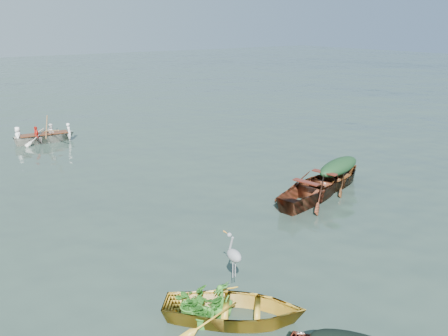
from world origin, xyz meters
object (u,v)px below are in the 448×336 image
Objects in this scene: rowed_boat at (45,142)px; heron at (234,263)px; open_wooden_boat at (314,198)px; yellow_dinghy at (234,320)px; green_tarp_boat at (337,185)px.

heron reaches higher than rowed_boat.
rowed_boat is at bearing 9.31° from open_wooden_boat.
open_wooden_boat is 6.16m from heron.
yellow_dinghy is at bearing -174.81° from heron.
yellow_dinghy reaches higher than rowed_boat.
yellow_dinghy is at bearing 106.44° from open_wooden_boat.
yellow_dinghy is 6.60m from open_wooden_boat.
heron is (0.32, 0.45, 0.92)m from yellow_dinghy.
green_tarp_boat is 7.65m from heron.
heron is (-6.84, -3.30, 0.92)m from green_tarp_boat.
green_tarp_boat is 0.85× the size of open_wooden_boat.
green_tarp_boat reaches higher than rowed_boat.
heron is at bearing -173.60° from rowed_boat.
yellow_dinghy is 0.81× the size of green_tarp_boat.
open_wooden_boat is 1.30× the size of rowed_boat.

